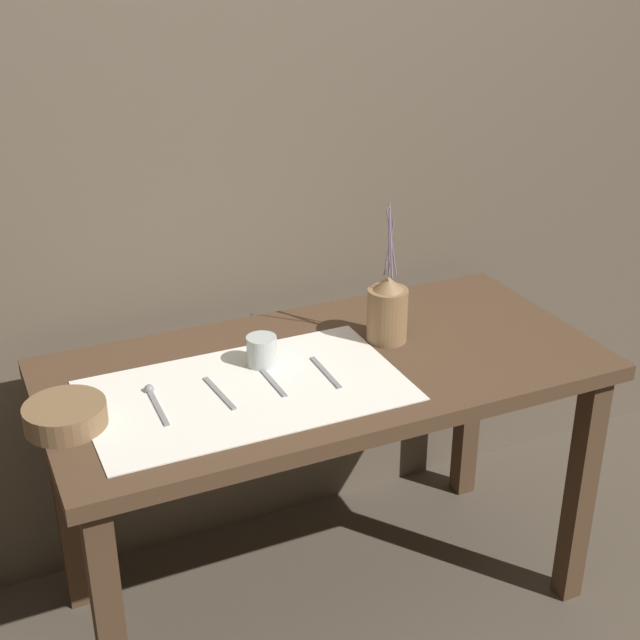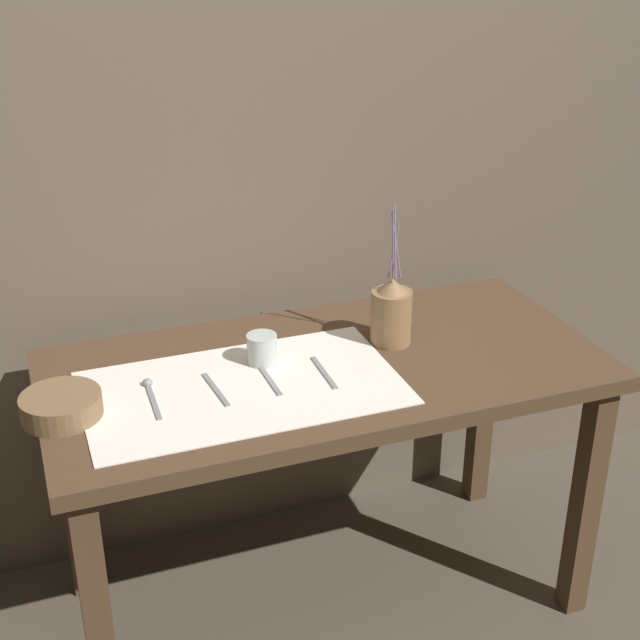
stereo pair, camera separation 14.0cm
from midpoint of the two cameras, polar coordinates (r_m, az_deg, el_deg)
ground_plane at (r=2.64m, az=1.88°, el=-17.26°), size 12.00×12.00×0.00m
stone_wall_back at (r=2.42m, az=-1.71°, el=11.41°), size 7.00×0.06×2.40m
wooden_table at (r=2.25m, az=2.11°, el=-5.08°), size 1.38×0.66×0.75m
linen_cloth at (r=2.09m, az=-3.07°, el=-4.39°), size 0.74×0.43×0.00m
pitcher_with_flowers at (r=2.28m, az=6.34°, el=0.43°), size 0.10×0.10×0.37m
wooden_bowl at (r=2.03m, az=-14.34°, el=-5.39°), size 0.18×0.18×0.05m
glass_tumbler_near at (r=2.18m, az=-1.91°, el=-1.89°), size 0.07×0.07×0.07m
spoon_inner at (r=2.09m, az=-8.98°, el=-4.46°), size 0.02×0.18×0.02m
knife_center at (r=2.08m, az=-4.78°, el=-4.48°), size 0.03×0.17×0.00m
spoon_outer at (r=2.16m, az=-1.89°, el=-3.14°), size 0.02×0.18×0.02m
fork_inner at (r=2.15m, az=2.12°, el=-3.40°), size 0.01×0.17×0.00m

